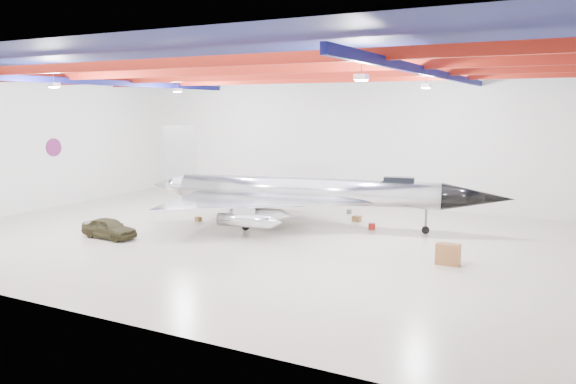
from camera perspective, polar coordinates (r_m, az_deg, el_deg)
The scene contains 16 objects.
floor at distance 36.91m, azimuth -4.35°, elevation -4.46°, with size 40.00×40.00×0.00m, color #BBAC95.
wall_back at distance 49.41m, azimuth 4.81°, elevation 5.31°, with size 40.00×40.00×0.00m, color silver.
wall_left at distance 49.60m, azimuth -24.54°, elevation 4.57°, with size 30.00×30.00×0.00m, color silver.
ceiling at distance 36.05m, azimuth -4.55°, elevation 12.83°, with size 40.00×40.00×0.00m, color #0A0F38.
ceiling_structure at distance 36.00m, azimuth -4.54°, elevation 11.76°, with size 39.50×29.50×1.08m.
wall_roundel at distance 50.84m, azimuth -22.70°, elevation 4.20°, with size 1.50×1.50×0.10m, color #B21414.
jet_aircraft at distance 39.19m, azimuth 1.75°, elevation -0.26°, with size 25.40×17.26×6.98m.
jeep at distance 37.83m, azimuth -17.72°, elevation -3.51°, with size 1.56×3.87×1.32m, color #36311B.
desk at distance 31.27m, azimuth 15.94°, elevation -6.11°, with size 1.25×0.63×1.15m, color brown.
crate_ply at distance 41.98m, azimuth -9.10°, elevation -2.72°, with size 0.45×0.36×0.32m, color olive.
toolbox_red at distance 45.15m, azimuth -2.24°, elevation -1.82°, with size 0.45×0.36×0.31m, color maroon.
parts_bin at distance 41.61m, azimuth 7.00°, elevation -2.70°, with size 0.60×0.48×0.42m, color olive.
crate_small at distance 47.31m, azimuth -10.20°, elevation -1.50°, with size 0.36×0.29×0.26m, color #59595B.
tool_chest at distance 39.06m, azimuth 8.52°, elevation -3.48°, with size 0.48×0.48×0.43m, color maroon.
oil_barrel at distance 41.42m, azimuth -3.51°, elevation -2.73°, with size 0.56×0.45×0.39m, color olive.
spares_box at distance 44.53m, azimuth 6.23°, elevation -1.98°, with size 0.39×0.39×0.36m, color #59595B.
Camera 1 is at (18.99, -30.53, 8.36)m, focal length 35.00 mm.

